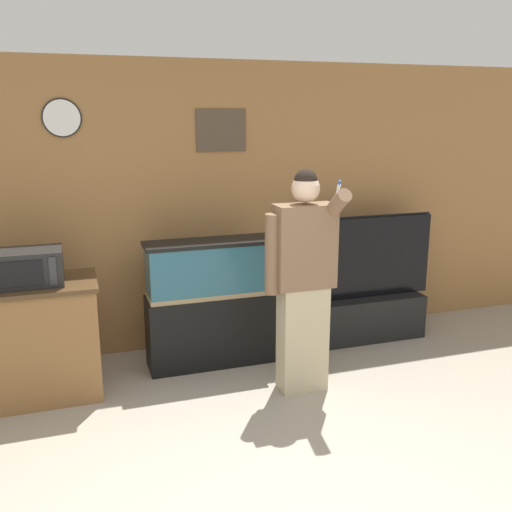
# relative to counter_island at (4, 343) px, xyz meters

# --- Properties ---
(wall_back_paneled) EXTENTS (10.00, 0.08, 2.60)m
(wall_back_paneled) POSITION_rel_counter_island_xyz_m (1.41, 0.66, 0.85)
(wall_back_paneled) COLOR olive
(wall_back_paneled) RESTS_ON ground_plane
(counter_island) EXTENTS (1.41, 0.62, 0.91)m
(counter_island) POSITION_rel_counter_island_xyz_m (0.00, 0.00, 0.00)
(counter_island) COLOR brown
(counter_island) RESTS_ON ground_plane
(microwave) EXTENTS (0.50, 0.35, 0.26)m
(microwave) POSITION_rel_counter_island_xyz_m (0.22, -0.04, 0.58)
(microwave) COLOR black
(microwave) RESTS_ON counter_island
(aquarium_on_stand) EXTENTS (1.15, 0.35, 1.10)m
(aquarium_on_stand) POSITION_rel_counter_island_xyz_m (1.66, 0.16, 0.10)
(aquarium_on_stand) COLOR black
(aquarium_on_stand) RESTS_ON ground_plane
(tv_on_stand) EXTENTS (1.30, 0.40, 1.21)m
(tv_on_stand) POSITION_rel_counter_island_xyz_m (3.23, 0.27, -0.10)
(tv_on_stand) COLOR black
(tv_on_stand) RESTS_ON ground_plane
(person_standing) EXTENTS (0.55, 0.42, 1.75)m
(person_standing) POSITION_rel_counter_island_xyz_m (2.19, -0.55, 0.45)
(person_standing) COLOR #BCAD89
(person_standing) RESTS_ON ground_plane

